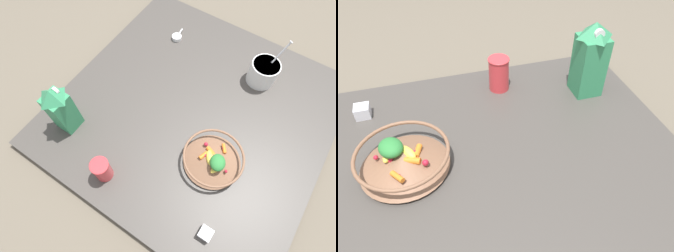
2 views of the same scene
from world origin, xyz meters
TOP-DOWN VIEW (x-y plane):
  - ground_plane at (0.00, 0.00)m, footprint 6.00×6.00m
  - countertop at (0.00, 0.00)m, footprint 1.15×1.15m
  - fruit_bowl at (-0.19, 0.18)m, footprint 0.24×0.24m
  - milk_carton at (0.42, 0.36)m, footprint 0.09×0.09m
  - yogurt_tub at (-0.18, -0.31)m, footprint 0.13×0.15m
  - drinking_cup at (0.14, 0.45)m, footprint 0.07×0.07m
  - spice_jar at (-0.30, 0.43)m, footprint 0.05×0.05m
  - measuring_scoop at (0.30, -0.32)m, footprint 0.05×0.09m

SIDE VIEW (x-z plane):
  - ground_plane at x=0.00m, z-range 0.00..0.00m
  - countertop at x=0.00m, z-range 0.00..0.04m
  - measuring_scoop at x=0.30m, z-range 0.04..0.06m
  - spice_jar at x=-0.30m, z-range 0.03..0.07m
  - fruit_bowl at x=-0.19m, z-range 0.03..0.12m
  - drinking_cup at x=0.14m, z-range 0.04..0.16m
  - yogurt_tub at x=-0.18m, z-range -0.01..0.21m
  - milk_carton at x=0.42m, z-range 0.04..0.28m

